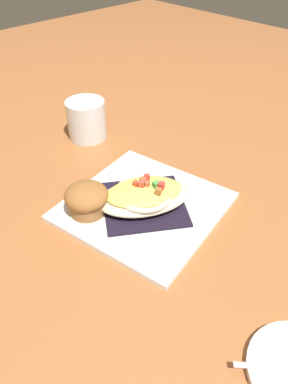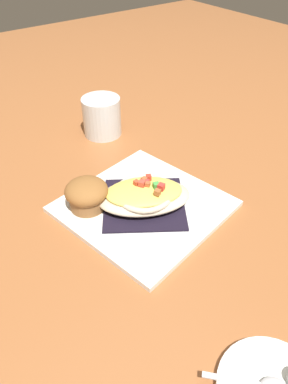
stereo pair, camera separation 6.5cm
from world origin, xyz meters
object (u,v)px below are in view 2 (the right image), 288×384
at_px(square_plate, 144,206).
at_px(muffin, 87,194).
at_px(gratin_dish, 144,195).
at_px(coffee_mug, 102,118).

bearing_deg(square_plate, muffin, -124.12).
relative_size(square_plate, gratin_dish, 1.33).
relative_size(gratin_dish, muffin, 2.54).
xyz_separation_m(square_plate, muffin, (-0.06, -0.09, 0.03)).
height_order(square_plate, muffin, muffin).
height_order(square_plate, coffee_mug, coffee_mug).
distance_m(gratin_dish, coffee_mug, 0.30).
bearing_deg(gratin_dish, square_plate, -107.90).
relative_size(square_plate, coffee_mug, 2.27).
height_order(gratin_dish, muffin, muffin).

